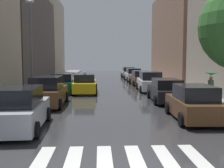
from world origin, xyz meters
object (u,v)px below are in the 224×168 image
Objects in this scene: parked_car_right_fourth at (141,78)px; parked_car_right_fifth at (133,75)px; parked_car_left_nearest at (18,110)px; parked_car_right_nearest at (194,104)px; parked_car_right_second at (166,91)px; parked_car_right_third at (150,82)px; pedestrian_near_tree at (211,81)px; taxi_midroad at (85,84)px; lamp_post_left at (31,41)px; parked_car_right_sixth at (128,73)px; parked_car_left_third at (63,84)px; parked_car_left_second at (48,92)px.

parked_car_right_fourth is 0.88× the size of parked_car_right_fifth.
parked_car_left_nearest is 1.04× the size of parked_car_right_nearest.
parked_car_right_third reaches higher than parked_car_right_second.
parked_car_right_third is at bearing -179.85° from parked_car_right_fifth.
parked_car_right_fourth is 13.01m from pedestrian_near_tree.
parked_car_left_nearest is 20.20m from parked_car_right_fourth.
parked_car_right_second is at bearing -130.88° from taxi_midroad.
parked_car_left_nearest reaches higher than parked_car_right_fifth.
parked_car_left_nearest is 9.76m from lamp_post_left.
parked_car_right_third is 17.77m from parked_car_right_sixth.
lamp_post_left is at bearing 7.91° from parked_car_left_nearest.
pedestrian_near_tree is (10.31, -6.35, 0.72)m from parked_car_left_third.
parked_car_left_third is at bearing 0.09° from parked_car_left_second.
parked_car_right_fourth is 0.93× the size of taxi_midroad.
taxi_midroad reaches higher than parked_car_right_nearest.
parked_car_right_second is 0.97× the size of parked_car_right_fifth.
parked_car_left_nearest is 1.07× the size of parked_car_right_sixth.
parked_car_right_third is 5.83m from taxi_midroad.
parked_car_right_sixth is at bearing -1.52° from parked_car_right_fourth.
pedestrian_near_tree reaches higher than parked_car_right_fourth.
parked_car_left_third is 12.13m from pedestrian_near_tree.
lamp_post_left is (-1.76, 3.32, 3.31)m from parked_car_left_second.
parked_car_right_sixth is 2.17× the size of pedestrian_near_tree.
parked_car_right_second is 10.29m from lamp_post_left.
parked_car_right_nearest is at bearing -38.83° from lamp_post_left.
parked_car_right_fifth is 18.27m from lamp_post_left.
parked_car_left_nearest reaches higher than parked_car_right_sixth.
lamp_post_left reaches higher than parked_car_right_third.
parked_car_left_nearest reaches higher than parked_car_left_third.
lamp_post_left reaches higher than parked_car_right_sixth.
parked_car_right_nearest reaches higher than parked_car_left_third.
parked_car_left_nearest is at bearing 176.70° from parked_car_left_third.
parked_car_right_fourth is at bearing 45.09° from lamp_post_left.
parked_car_right_third is 7.42m from pedestrian_near_tree.
parked_car_left_nearest is at bearing 165.26° from parked_car_right_sixth.
parked_car_right_third reaches higher than parked_car_left_third.
pedestrian_near_tree reaches higher than parked_car_right_second.
parked_car_left_second is 20.12m from parked_car_right_fifth.
taxi_midroad is at bearing 101.49° from parked_car_right_third.
parked_car_right_fifth is at bearing -22.00° from parked_car_left_second.
parked_car_left_second is 1.12× the size of parked_car_right_sixth.
parked_car_right_fifth is (-0.06, 11.55, -0.05)m from parked_car_right_third.
parked_car_right_sixth is (7.83, 30.53, -0.07)m from parked_car_left_nearest.
parked_car_right_third is at bearing -127.74° from pedestrian_near_tree.
pedestrian_near_tree is at bearing -29.03° from parked_car_right_nearest.
parked_car_right_third reaches higher than parked_car_right_fourth.
taxi_midroad is at bearing 36.46° from lamp_post_left.
parked_car_right_second is 0.67× the size of lamp_post_left.
parked_car_left_nearest is at bearing 162.10° from parked_car_right_fifth.
parked_car_left_nearest is 0.96× the size of parked_car_left_second.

